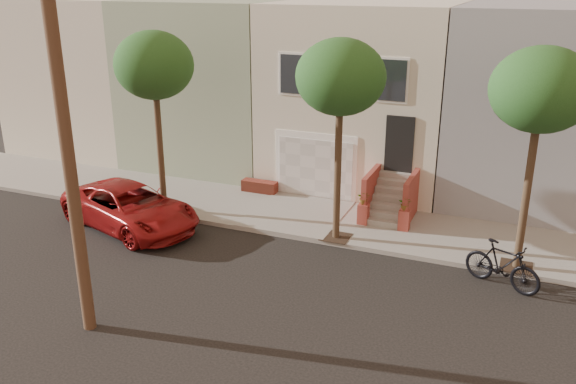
% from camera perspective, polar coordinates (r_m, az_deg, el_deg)
% --- Properties ---
extents(ground, '(90.00, 90.00, 0.00)m').
position_cam_1_polar(ground, '(16.70, -3.00, -9.28)').
color(ground, black).
rests_on(ground, ground).
extents(sidewalk, '(40.00, 3.70, 0.15)m').
position_cam_1_polar(sidewalk, '(21.14, 3.18, -2.56)').
color(sidewalk, gray).
rests_on(sidewalk, ground).
extents(house_row, '(33.10, 11.70, 7.00)m').
position_cam_1_polar(house_row, '(25.54, 7.74, 9.58)').
color(house_row, beige).
rests_on(house_row, sidewalk).
extents(tree_left, '(2.70, 2.57, 6.30)m').
position_cam_1_polar(tree_left, '(20.95, -12.57, 11.52)').
color(tree_left, '#2D2116').
rests_on(tree_left, sidewalk).
extents(tree_mid, '(2.70, 2.57, 6.30)m').
position_cam_1_polar(tree_mid, '(18.09, 4.98, 10.66)').
color(tree_mid, '#2D2116').
rests_on(tree_mid, sidewalk).
extents(tree_right, '(2.70, 2.57, 6.30)m').
position_cam_1_polar(tree_right, '(17.29, 22.84, 8.77)').
color(tree_right, '#2D2116').
rests_on(tree_right, sidewalk).
extents(pickup_truck, '(5.78, 3.93, 1.47)m').
position_cam_1_polar(pickup_truck, '(21.04, -14.72, -1.39)').
color(pickup_truck, maroon).
rests_on(pickup_truck, ground).
extents(motorcycle, '(2.26, 1.43, 1.32)m').
position_cam_1_polar(motorcycle, '(17.58, 19.63, -6.53)').
color(motorcycle, black).
rests_on(motorcycle, ground).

